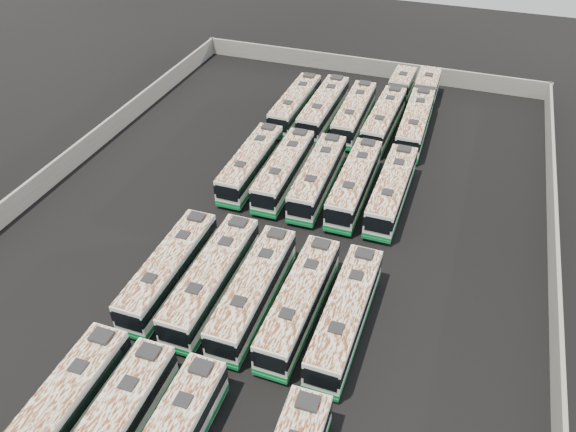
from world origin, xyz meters
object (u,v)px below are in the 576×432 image
(bus_midback_left, at_px, (284,170))
(bus_midback_right, at_px, (354,183))
(bus_midfront_far_right, at_px, (346,315))
(bus_midfront_center, at_px, (254,291))
(bus_back_right, at_px, (390,107))
(bus_midback_far_left, at_px, (251,163))
(bus_back_left, at_px, (324,108))
(bus_back_far_right, at_px, (419,110))
(bus_midfront_far_left, at_px, (169,270))
(bus_midback_far_right, at_px, (392,190))
(bus_midback_center, at_px, (318,177))
(bus_front_far_left, at_px, (56,418))
(bus_midfront_right, at_px, (299,302))
(bus_back_far_left, at_px, (295,104))
(bus_back_center, at_px, (354,113))
(bus_midfront_left, at_px, (212,279))

(bus_midback_left, relative_size, bus_midback_right, 0.98)
(bus_midfront_far_right, xyz_separation_m, bus_midback_left, (-10.13, 15.73, -0.02))
(bus_midfront_center, height_order, bus_back_right, bus_midfront_center)
(bus_midback_far_left, relative_size, bus_back_left, 0.95)
(bus_midback_right, bearing_deg, bus_back_far_right, 78.27)
(bus_midfront_far_left, height_order, bus_midback_far_right, bus_midback_far_right)
(bus_back_far_right, bearing_deg, bus_midfront_center, -102.89)
(bus_midfront_far_left, relative_size, bus_midback_center, 0.98)
(bus_front_far_left, bearing_deg, bus_back_left, 85.24)
(bus_midback_far_left, distance_m, bus_midback_far_right, 13.57)
(bus_midback_left, xyz_separation_m, bus_midback_far_right, (10.18, 0.10, 0.02))
(bus_midfront_right, xyz_separation_m, bus_midback_left, (-6.77, 15.64, -0.00))
(bus_back_far_left, bearing_deg, bus_midback_right, -51.96)
(bus_midfront_right, xyz_separation_m, bus_midback_far_right, (3.41, 15.73, 0.01))
(bus_midback_left, relative_size, bus_midback_center, 0.99)
(bus_midfront_center, height_order, bus_midback_right, bus_midback_right)
(bus_front_far_left, height_order, bus_back_center, bus_front_far_left)
(bus_midfront_right, distance_m, bus_back_far_right, 32.23)
(bus_front_far_left, bearing_deg, bus_back_far_left, 89.74)
(bus_midfront_right, distance_m, bus_midback_far_left, 18.69)
(bus_midback_left, distance_m, bus_midback_far_right, 10.18)
(bus_midfront_left, relative_size, bus_back_left, 1.00)
(bus_midback_far_left, relative_size, bus_midback_left, 0.99)
(bus_midfront_far_left, relative_size, bus_back_center, 0.99)
(bus_back_far_right, bearing_deg, bus_back_left, -163.98)
(bus_midback_far_left, height_order, bus_back_right, bus_back_right)
(bus_midfront_center, bearing_deg, bus_midback_right, 77.05)
(bus_midback_right, xyz_separation_m, bus_back_center, (-3.39, 13.27, -0.03))
(bus_front_far_left, height_order, bus_midback_far_right, bus_front_far_left)
(bus_midfront_right, relative_size, bus_back_right, 0.65)
(bus_back_center, xyz_separation_m, bus_back_right, (3.44, 2.91, -0.01))
(bus_front_far_left, relative_size, bus_back_far_left, 1.03)
(bus_midback_center, relative_size, bus_midback_far_right, 1.00)
(bus_midback_far_left, bearing_deg, bus_back_far_right, 50.14)
(bus_midfront_left, height_order, bus_midback_right, bus_midfront_left)
(bus_midback_far_left, distance_m, bus_back_left, 13.65)
(bus_midback_right, bearing_deg, bus_midback_left, 179.83)
(bus_back_center, bearing_deg, bus_midfront_right, -84.23)
(bus_midfront_left, distance_m, bus_midfront_far_right, 10.10)
(bus_midfront_far_right, relative_size, bus_midback_center, 1.00)
(bus_midback_left, relative_size, bus_back_left, 0.96)
(bus_front_far_left, distance_m, bus_midfront_left, 13.72)
(bus_midback_far_left, bearing_deg, bus_midfront_right, -57.55)
(bus_midfront_far_right, xyz_separation_m, bus_back_far_right, (-0.06, 32.16, 0.02))
(bus_back_far_left, xyz_separation_m, bus_back_far_right, (13.48, 3.18, 0.04))
(bus_midfront_center, relative_size, bus_back_left, 0.97)
(bus_midfront_left, bearing_deg, bus_midback_far_left, 102.00)
(bus_midfront_far_left, bearing_deg, bus_midfront_left, 1.57)
(bus_midfront_center, xyz_separation_m, bus_midback_far_left, (-6.71, 15.74, -0.03))
(bus_back_far_left, bearing_deg, bus_midfront_center, -76.50)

